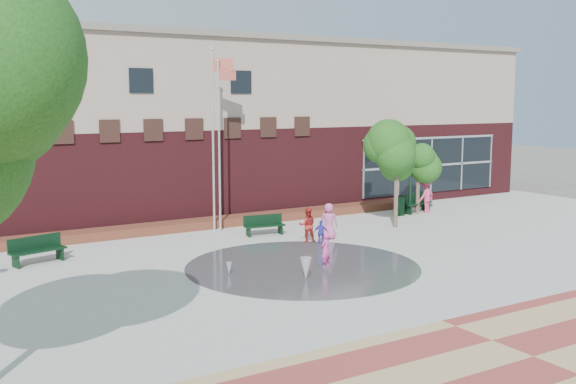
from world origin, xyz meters
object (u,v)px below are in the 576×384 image
flagpole_right (214,130)px  bench_left (38,255)px  child_splash (325,250)px  trash_can (399,206)px  flagpole_left (220,137)px

flagpole_right → bench_left: (-8.22, -2.33, -4.28)m
child_splash → trash_can: bearing=-167.6°
flagpole_right → child_splash: flagpole_right is taller
bench_left → trash_can: size_ratio=2.14×
bench_left → child_splash: (8.65, -5.89, 0.30)m
bench_left → trash_can: bench_left is taller
flagpole_left → bench_left: flagpole_left is taller
flagpole_right → bench_left: bearing=-140.5°
bench_left → flagpole_right: bearing=0.6°
flagpole_right → bench_left: 9.55m
flagpole_left → child_splash: 8.78m
child_splash → flagpole_left: bearing=-112.3°
bench_left → trash_can: 18.15m
flagpole_left → bench_left: size_ratio=3.68×
bench_left → child_splash: 10.47m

